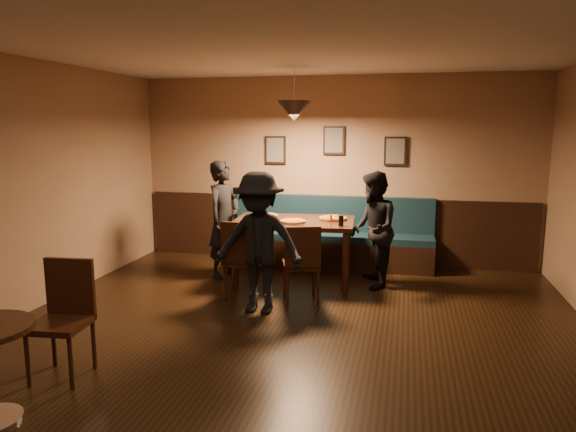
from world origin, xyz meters
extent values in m
plane|color=black|center=(0.00, 0.00, 0.00)|extent=(7.00, 7.00, 0.00)
plane|color=silver|center=(0.00, 0.00, 2.80)|extent=(7.00, 7.00, 0.00)
plane|color=#8C704F|center=(0.00, 3.50, 1.40)|extent=(6.00, 0.00, 6.00)
cube|color=black|center=(0.00, 3.47, 0.50)|extent=(5.88, 0.06, 1.00)
cube|color=black|center=(-0.90, 3.47, 1.70)|extent=(0.32, 0.04, 0.42)
cube|color=black|center=(0.00, 3.47, 1.85)|extent=(0.32, 0.04, 0.42)
cube|color=black|center=(0.90, 3.47, 1.70)|extent=(0.32, 0.04, 0.42)
cone|color=black|center=(-0.35, 2.29, 2.25)|extent=(0.44, 0.44, 0.25)
cube|color=#321F0E|center=(-0.35, 2.29, 0.42)|extent=(1.63, 1.12, 0.84)
imported|color=black|center=(-1.35, 2.34, 0.80)|extent=(0.53, 0.67, 1.60)
imported|color=black|center=(0.68, 2.31, 0.75)|extent=(0.70, 0.82, 1.50)
imported|color=black|center=(-0.49, 1.07, 0.79)|extent=(1.04, 0.63, 1.58)
cylinder|color=orange|center=(-0.78, 2.43, 0.86)|extent=(0.42, 0.42, 0.04)
cylinder|color=#C45F24|center=(-0.32, 2.10, 0.86)|extent=(0.41, 0.41, 0.04)
cylinder|color=gold|center=(0.15, 2.43, 0.86)|extent=(0.46, 0.46, 0.04)
cylinder|color=black|center=(0.31, 1.99, 0.91)|extent=(0.08, 0.08, 0.14)
cylinder|color=#921A04|center=(0.14, 2.26, 0.89)|extent=(0.03, 0.03, 0.11)
cube|color=#1C6934|center=(-0.92, 2.53, 0.84)|extent=(0.17, 0.17, 0.01)
cube|color=#20792B|center=(-0.88, 1.96, 0.84)|extent=(0.21, 0.21, 0.01)
cube|color=silver|center=(-0.32, 1.89, 0.84)|extent=(0.20, 0.09, 0.00)
camera|label=1|loc=(1.08, -4.33, 2.05)|focal=32.60mm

